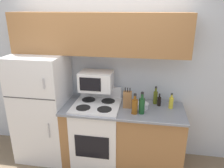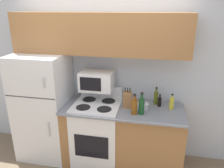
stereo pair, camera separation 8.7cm
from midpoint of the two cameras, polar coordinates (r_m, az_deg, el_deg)
The scene contains 13 objects.
wall_back at distance 3.35m, azimuth -3.39°, elevation 2.67°, with size 8.00×0.05×2.55m.
lower_cabinets at distance 3.29m, azimuth 1.96°, elevation -13.35°, with size 1.68×0.67×0.92m.
refrigerator at distance 3.48m, azimuth -18.34°, elevation -5.87°, with size 0.75×0.69×1.62m.
upper_cabinets at distance 3.03m, azimuth -4.48°, elevation 12.94°, with size 2.44×0.35×0.56m.
stove at distance 3.33m, azimuth -4.72°, elevation -12.46°, with size 0.66×0.65×1.10m.
microwave at distance 3.14m, azimuth -4.96°, elevation 0.80°, with size 0.47×0.32×0.27m.
knife_block at distance 3.02m, azimuth 3.22°, elevation -4.05°, with size 0.12×0.08×0.30m.
bowl at distance 3.05m, azimuth 7.16°, elevation -5.56°, with size 0.17×0.17×0.08m.
bottle_olive_oil at distance 3.20m, azimuth 10.49°, elevation -3.36°, with size 0.06×0.06×0.26m.
bottle_cooking_spray at distance 3.11m, azimuth 14.41°, elevation -4.67°, with size 0.06×0.06×0.22m.
bottle_soy_sauce at distance 3.15m, azimuth 11.44°, elevation -4.37°, with size 0.05×0.05×0.18m.
bottle_wine_green at distance 2.87m, azimuth 6.93°, elevation -5.52°, with size 0.08×0.08×0.30m.
bottle_whiskey at distance 2.86m, azimuth 5.08°, elevation -5.74°, with size 0.08×0.08×0.28m.
Camera 1 is at (0.68, -2.43, 2.25)m, focal length 35.00 mm.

